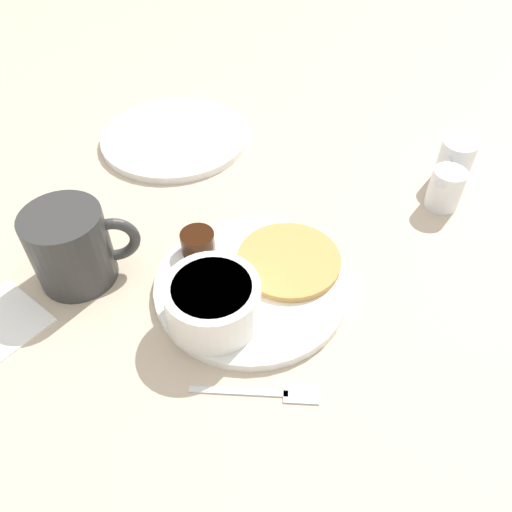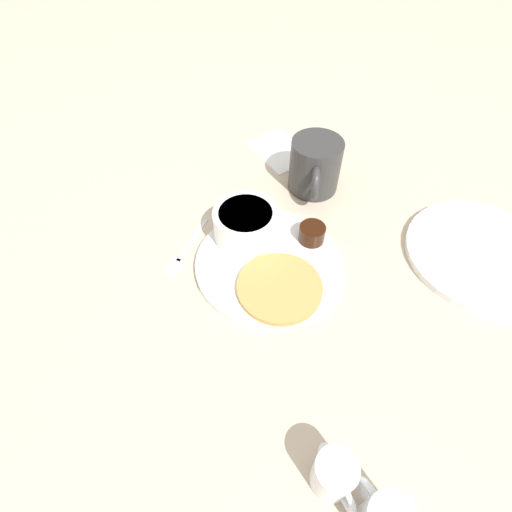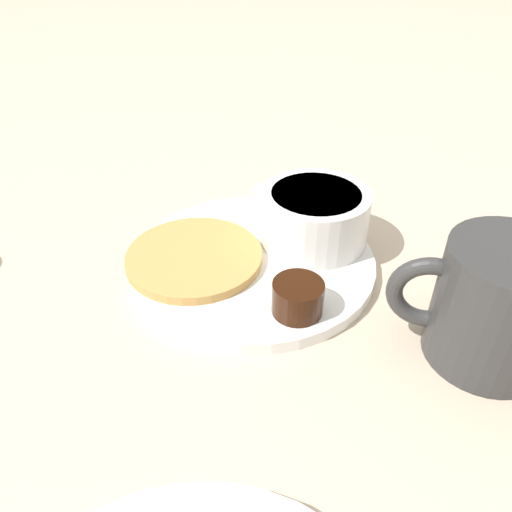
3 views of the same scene
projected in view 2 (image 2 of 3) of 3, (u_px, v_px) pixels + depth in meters
name	position (u px, v px, depth m)	size (l,w,h in m)	color
ground_plane	(269.00, 266.00, 0.65)	(4.00, 4.00, 0.00)	#C6B299
plate	(269.00, 264.00, 0.64)	(0.24, 0.24, 0.01)	white
pancake_stack	(279.00, 287.00, 0.60)	(0.13, 0.13, 0.01)	tan
bowl	(246.00, 223.00, 0.65)	(0.11, 0.11, 0.05)	white
syrup_cup	(312.00, 233.00, 0.66)	(0.04, 0.04, 0.03)	black
butter_ramekin	(247.00, 219.00, 0.68)	(0.04, 0.04, 0.04)	white
coffee_mug	(315.00, 166.00, 0.73)	(0.10, 0.12, 0.10)	#333333
creamer_pitcher_near	(334.00, 475.00, 0.43)	(0.07, 0.05, 0.06)	white
fork	(183.00, 253.00, 0.66)	(0.06, 0.13, 0.00)	silver
napkin	(280.00, 150.00, 0.84)	(0.15, 0.13, 0.00)	white
far_plate	(481.00, 254.00, 0.66)	(0.24, 0.24, 0.01)	white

